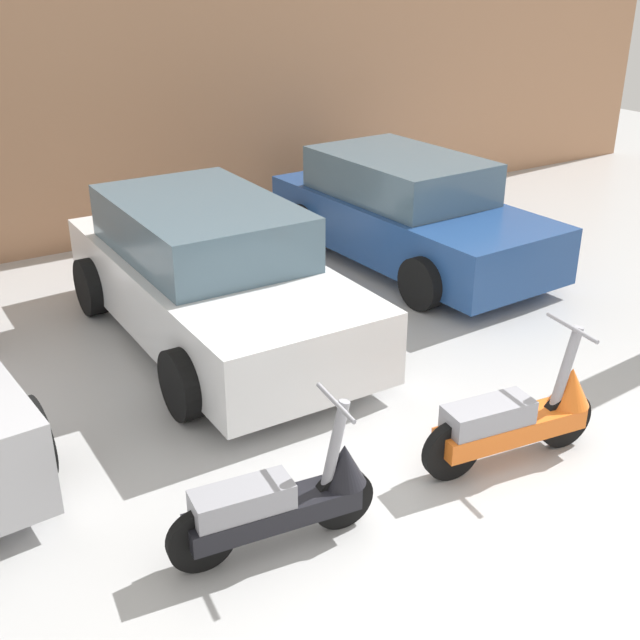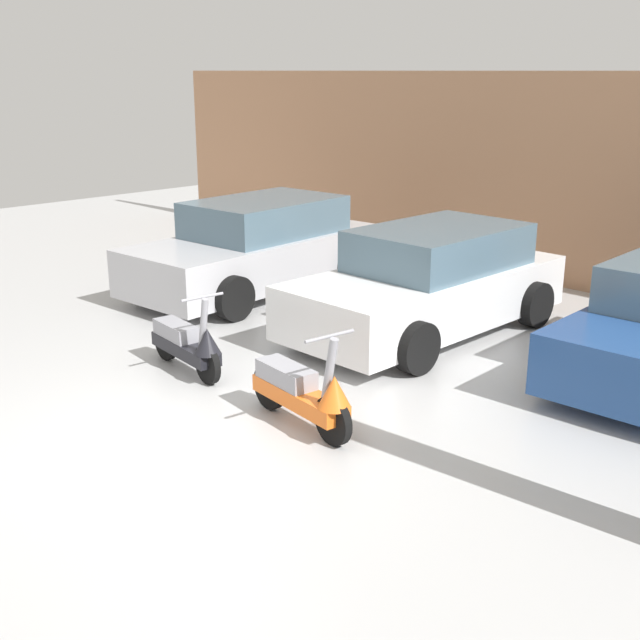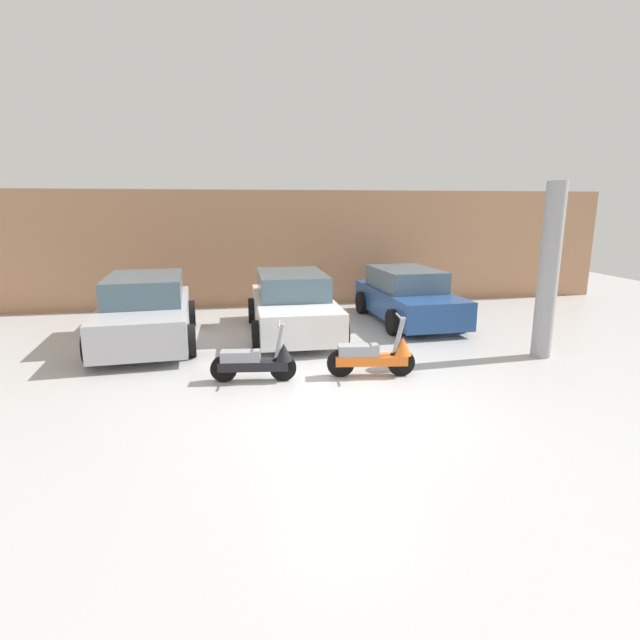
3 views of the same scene
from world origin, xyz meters
The scene contains 6 objects.
ground_plane centered at (0.00, 0.00, 0.00)m, with size 28.00×28.00×0.00m, color #B2B2B2.
wall_back centered at (0.00, 7.55, 1.65)m, with size 19.60×0.12×3.30m, color tan.
scooter_front_left centered at (-1.34, 1.03, 0.35)m, with size 1.42×0.51×0.99m.
scooter_front_right centered at (0.65, 0.93, 0.37)m, with size 1.51×0.55×1.05m.
car_rear_center centered at (-0.36, 4.18, 0.66)m, with size 1.99×4.06×1.37m.
car_rear_right centered at (2.64, 4.88, 0.63)m, with size 2.00×3.95×1.32m.
Camera 1 is at (-3.38, -2.66, 3.55)m, focal length 45.00 mm.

